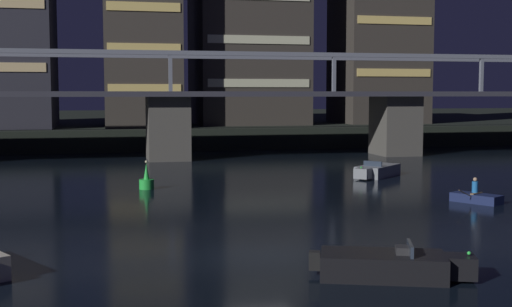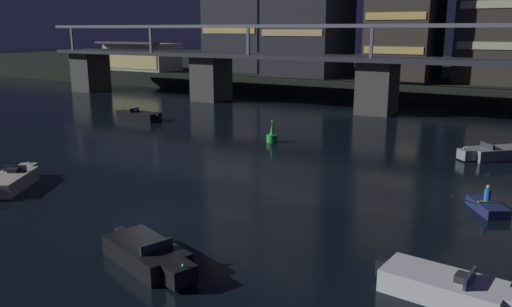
# 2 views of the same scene
# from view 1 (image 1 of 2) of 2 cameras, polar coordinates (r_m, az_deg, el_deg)

# --- Properties ---
(ground_plane) EXTENTS (400.00, 400.00, 0.00)m
(ground_plane) POSITION_cam_1_polar(r_m,az_deg,el_deg) (24.96, 0.47, -8.51)
(ground_plane) COLOR black
(far_riverbank) EXTENTS (240.00, 80.00, 2.20)m
(far_riverbank) POSITION_cam_1_polar(r_m,az_deg,el_deg) (108.45, -9.68, 2.49)
(far_riverbank) COLOR black
(far_riverbank) RESTS_ON ground
(river_bridge) EXTENTS (91.98, 6.40, 9.38)m
(river_bridge) POSITION_cam_1_polar(r_m,az_deg,el_deg) (60.47, -7.39, 3.35)
(river_bridge) COLOR #4C4944
(river_bridge) RESTS_ON ground
(tower_central) EXTENTS (8.05, 11.48, 21.20)m
(tower_central) POSITION_cam_1_polar(r_m,az_deg,el_deg) (76.79, -9.59, 10.08)
(tower_central) COLOR #38332D
(tower_central) RESTS_ON far_riverbank
(tower_east_tall) EXTENTS (12.50, 13.62, 24.36)m
(tower_east_tall) POSITION_cam_1_polar(r_m,az_deg,el_deg) (82.74, -0.79, 10.88)
(tower_east_tall) COLOR #38332D
(tower_east_tall) RESTS_ON far_riverbank
(speedboat_mid_left) EXTENTS (5.11, 3.01, 1.16)m
(speedboat_mid_left) POSITION_cam_1_polar(r_m,az_deg,el_deg) (22.31, 11.09, -9.16)
(speedboat_mid_left) COLOR black
(speedboat_mid_left) RESTS_ON ground
(speedboat_mid_center) EXTENTS (4.47, 4.30, 1.16)m
(speedboat_mid_center) POSITION_cam_1_polar(r_m,az_deg,el_deg) (48.58, 10.03, -1.44)
(speedboat_mid_center) COLOR gray
(speedboat_mid_center) RESTS_ON ground
(channel_buoy) EXTENTS (0.90, 0.90, 1.76)m
(channel_buoy) POSITION_cam_1_polar(r_m,az_deg,el_deg) (42.24, -9.13, -2.31)
(channel_buoy) COLOR green
(channel_buoy) RESTS_ON ground
(dinghy_with_paddler) EXTENTS (2.71, 2.80, 1.36)m
(dinghy_with_paddler) POSITION_cam_1_polar(r_m,az_deg,el_deg) (38.45, 17.92, -3.53)
(dinghy_with_paddler) COLOR #19234C
(dinghy_with_paddler) RESTS_ON ground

